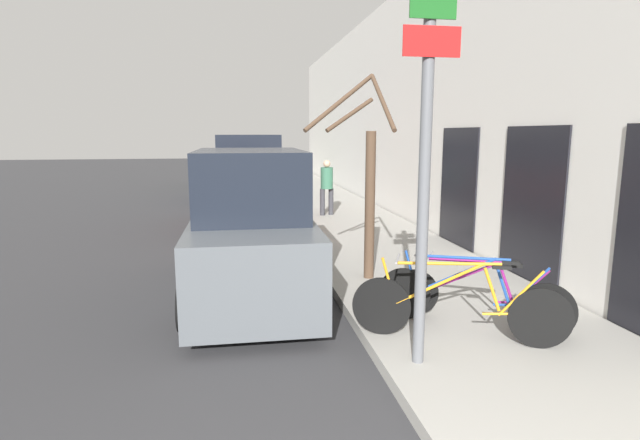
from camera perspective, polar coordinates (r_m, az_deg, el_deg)
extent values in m
plane|color=#333335|center=(12.77, -7.49, -1.57)|extent=(80.00, 80.00, 0.00)
cube|color=#9E9B93|center=(15.81, 1.53, 0.99)|extent=(3.20, 32.00, 0.15)
cube|color=silver|center=(16.07, 7.86, 12.41)|extent=(0.20, 32.00, 6.50)
cube|color=black|center=(8.71, 22.97, 1.68)|extent=(0.03, 1.65, 2.48)
cube|color=black|center=(11.05, 15.48, 3.68)|extent=(0.03, 1.65, 2.48)
cylinder|color=#595B60|center=(5.04, 11.82, 4.38)|extent=(0.12, 0.12, 3.80)
cube|color=#19591E|center=(5.09, 12.82, 22.86)|extent=(0.45, 0.02, 0.24)
cube|color=red|center=(5.02, 12.68, 19.30)|extent=(0.56, 0.02, 0.28)
cylinder|color=black|center=(6.03, 7.03, -9.74)|extent=(0.65, 0.30, 0.69)
cylinder|color=black|center=(6.12, 23.89, -10.24)|extent=(0.65, 0.30, 0.69)
cylinder|color=orange|center=(5.91, 13.52, -7.09)|extent=(0.92, 0.41, 0.57)
cylinder|color=orange|center=(5.84, 14.48, -4.84)|extent=(1.07, 0.48, 0.09)
cylinder|color=orange|center=(5.95, 19.06, -7.50)|extent=(0.21, 0.11, 0.50)
cylinder|color=orange|center=(6.06, 21.01, -9.98)|extent=(0.58, 0.27, 0.08)
cylinder|color=orange|center=(6.00, 21.99, -7.80)|extent=(0.44, 0.21, 0.56)
cylinder|color=orange|center=(5.93, 7.94, -7.10)|extent=(0.20, 0.11, 0.60)
cube|color=black|center=(5.89, 20.06, -5.07)|extent=(0.22, 0.15, 0.04)
cylinder|color=#99999E|center=(5.85, 8.87, -4.37)|extent=(0.19, 0.42, 0.02)
cylinder|color=black|center=(6.57, 9.63, -8.26)|extent=(0.58, 0.39, 0.67)
cylinder|color=black|center=(6.43, 24.45, -9.46)|extent=(0.58, 0.39, 0.67)
cylinder|color=#1E4799|center=(6.38, 15.21, -6.15)|extent=(0.81, 0.54, 0.55)
cylinder|color=#1E4799|center=(6.31, 16.06, -4.17)|extent=(0.93, 0.62, 0.09)
cylinder|color=#1E4799|center=(6.34, 20.09, -6.74)|extent=(0.19, 0.14, 0.48)
cylinder|color=#1E4799|center=(6.42, 21.83, -9.08)|extent=(0.51, 0.34, 0.08)
cylinder|color=#1E4799|center=(6.35, 22.73, -7.14)|extent=(0.39, 0.26, 0.53)
cylinder|color=#1E4799|center=(6.48, 10.42, -5.95)|extent=(0.18, 0.13, 0.58)
cube|color=black|center=(6.28, 20.99, -4.57)|extent=(0.21, 0.18, 0.04)
cylinder|color=#99999E|center=(6.39, 11.23, -3.57)|extent=(0.26, 0.38, 0.02)
cylinder|color=black|center=(6.77, 10.88, -8.05)|extent=(0.52, 0.36, 0.60)
cylinder|color=black|center=(6.64, 24.49, -9.15)|extent=(0.52, 0.36, 0.60)
cylinder|color=#8C1E72|center=(6.60, 16.02, -6.22)|extent=(0.76, 0.51, 0.50)
cylinder|color=#8C1E72|center=(6.54, 16.79, -4.51)|extent=(0.88, 0.59, 0.08)
cylinder|color=#8C1E72|center=(6.57, 20.49, -6.76)|extent=(0.18, 0.13, 0.43)
cylinder|color=#8C1E72|center=(6.63, 22.09, -8.80)|extent=(0.48, 0.33, 0.07)
cylinder|color=#8C1E72|center=(6.57, 22.90, -7.11)|extent=(0.37, 0.25, 0.48)
cylinder|color=#8C1E72|center=(6.68, 11.61, -6.04)|extent=(0.18, 0.13, 0.52)
cube|color=black|center=(6.51, 21.31, -4.86)|extent=(0.21, 0.18, 0.04)
cylinder|color=#99999E|center=(6.61, 12.36, -3.97)|extent=(0.26, 0.38, 0.02)
cube|color=#51565B|center=(7.98, -7.84, -3.14)|extent=(1.80, 4.76, 1.13)
cube|color=black|center=(7.62, -7.99, 4.26)|extent=(1.59, 2.48, 0.98)
cylinder|color=black|center=(9.53, -13.21, -3.81)|extent=(0.23, 0.61, 0.61)
cylinder|color=black|center=(9.55, -2.77, -3.52)|extent=(0.23, 0.61, 0.61)
cylinder|color=black|center=(6.72, -14.97, -9.68)|extent=(0.23, 0.61, 0.61)
cylinder|color=black|center=(6.76, 0.00, -9.22)|extent=(0.23, 0.61, 0.61)
cube|color=maroon|center=(13.89, -8.25, 2.88)|extent=(1.86, 4.60, 1.33)
cube|color=black|center=(13.62, -8.34, 7.59)|extent=(1.65, 2.40, 0.97)
cylinder|color=black|center=(15.35, -11.78, 1.50)|extent=(0.23, 0.67, 0.67)
cylinder|color=black|center=(15.42, -5.12, 1.70)|extent=(0.23, 0.67, 0.67)
cylinder|color=black|center=(12.55, -11.99, -0.35)|extent=(0.23, 0.67, 0.67)
cylinder|color=black|center=(12.63, -3.86, -0.09)|extent=(0.23, 0.67, 0.67)
cube|color=navy|center=(19.49, -9.15, 4.74)|extent=(1.90, 4.61, 1.27)
cube|color=black|center=(19.24, -9.25, 7.77)|extent=(1.65, 2.42, 0.81)
cylinder|color=black|center=(20.98, -11.38, 3.68)|extent=(0.24, 0.66, 0.65)
cylinder|color=black|center=(20.93, -6.64, 3.80)|extent=(0.24, 0.66, 0.65)
cylinder|color=black|center=(18.18, -11.94, 2.74)|extent=(0.24, 0.66, 0.65)
cylinder|color=black|center=(18.13, -6.48, 2.87)|extent=(0.24, 0.66, 0.65)
cube|color=#144728|center=(24.85, -9.24, 5.85)|extent=(2.01, 4.27, 1.29)
cube|color=black|center=(24.63, -9.33, 8.45)|extent=(1.75, 2.25, 0.98)
cylinder|color=black|center=(26.22, -11.15, 4.91)|extent=(0.25, 0.67, 0.66)
cylinder|color=black|center=(26.17, -7.11, 5.01)|extent=(0.25, 0.67, 0.66)
cylinder|color=black|center=(23.64, -11.54, 4.37)|extent=(0.25, 0.67, 0.66)
cylinder|color=black|center=(23.58, -7.06, 4.48)|extent=(0.25, 0.67, 0.66)
cylinder|color=#333338|center=(14.65, 1.26, 2.12)|extent=(0.15, 0.15, 0.78)
cylinder|color=#333338|center=(14.54, 0.28, 2.06)|extent=(0.15, 0.15, 0.78)
cylinder|color=#33664C|center=(14.52, 0.78, 4.82)|extent=(0.36, 0.36, 0.62)
sphere|color=tan|center=(14.49, 0.78, 6.44)|extent=(0.21, 0.21, 0.21)
cylinder|color=#4C3828|center=(8.14, 5.72, 1.60)|extent=(0.16, 0.16, 2.40)
cylinder|color=#4C3828|center=(7.60, 2.30, 13.35)|extent=(1.22, 0.75, 0.91)
cylinder|color=#4C3828|center=(7.48, 7.16, 13.33)|extent=(0.08, 1.27, 0.90)
cylinder|color=#4C3828|center=(7.80, 3.42, 11.92)|extent=(0.83, 0.41, 0.54)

